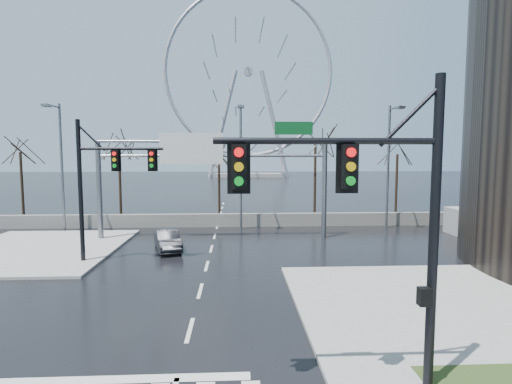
{
  "coord_description": "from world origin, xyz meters",
  "views": [
    {
      "loc": [
        1.64,
        -13.45,
        6.08
      ],
      "look_at": [
        2.73,
        8.64,
        4.0
      ],
      "focal_mm": 28.0,
      "sensor_mm": 36.0,
      "label": 1
    }
  ],
  "objects": [
    {
      "name": "ground",
      "position": [
        0.0,
        0.0,
        0.0
      ],
      "size": [
        260.0,
        260.0,
        0.0
      ],
      "primitive_type": "plane",
      "color": "black",
      "rests_on": "ground"
    },
    {
      "name": "sidewalk_right_ext",
      "position": [
        10.0,
        2.0,
        0.07
      ],
      "size": [
        12.0,
        10.0,
        0.15
      ],
      "primitive_type": "cube",
      "color": "gray",
      "rests_on": "ground"
    },
    {
      "name": "sidewalk_far",
      "position": [
        -11.0,
        12.0,
        0.07
      ],
      "size": [
        10.0,
        12.0,
        0.15
      ],
      "primitive_type": "cube",
      "color": "gray",
      "rests_on": "ground"
    },
    {
      "name": "barrier_wall",
      "position": [
        0.0,
        20.0,
        0.55
      ],
      "size": [
        52.0,
        0.5,
        1.1
      ],
      "primitive_type": "cube",
      "color": "slate",
      "rests_on": "ground"
    },
    {
      "name": "signal_mast_near",
      "position": [
        5.14,
        -4.04,
        4.87
      ],
      "size": [
        5.52,
        0.41,
        8.0
      ],
      "color": "black",
      "rests_on": "ground"
    },
    {
      "name": "signal_mast_far",
      "position": [
        -5.87,
        8.96,
        4.83
      ],
      "size": [
        4.72,
        0.41,
        8.0
      ],
      "color": "black",
      "rests_on": "ground"
    },
    {
      "name": "sign_gantry",
      "position": [
        -0.38,
        14.96,
        5.18
      ],
      "size": [
        16.36,
        0.4,
        7.6
      ],
      "color": "slate",
      "rests_on": "ground"
    },
    {
      "name": "streetlight_left",
      "position": [
        -12.0,
        18.16,
        5.89
      ],
      "size": [
        0.5,
        2.55,
        10.0
      ],
      "color": "slate",
      "rests_on": "ground"
    },
    {
      "name": "streetlight_mid",
      "position": [
        2.0,
        18.16,
        5.89
      ],
      "size": [
        0.5,
        2.55,
        10.0
      ],
      "color": "slate",
      "rests_on": "ground"
    },
    {
      "name": "streetlight_right",
      "position": [
        14.0,
        18.16,
        5.89
      ],
      "size": [
        0.5,
        2.55,
        10.0
      ],
      "color": "slate",
      "rests_on": "ground"
    },
    {
      "name": "tree_far_left",
      "position": [
        -18.0,
        24.0,
        5.57
      ],
      "size": [
        3.5,
        3.5,
        7.0
      ],
      "color": "black",
      "rests_on": "ground"
    },
    {
      "name": "tree_left",
      "position": [
        -9.0,
        23.5,
        5.98
      ],
      "size": [
        3.75,
        3.75,
        7.5
      ],
      "color": "black",
      "rests_on": "ground"
    },
    {
      "name": "tree_center",
      "position": [
        0.0,
        24.5,
        5.17
      ],
      "size": [
        3.25,
        3.25,
        6.5
      ],
      "color": "black",
      "rests_on": "ground"
    },
    {
      "name": "tree_right",
      "position": [
        9.0,
        23.5,
        6.22
      ],
      "size": [
        3.9,
        3.9,
        7.8
      ],
      "color": "black",
      "rests_on": "ground"
    },
    {
      "name": "tree_far_right",
      "position": [
        17.0,
        24.0,
        5.41
      ],
      "size": [
        3.4,
        3.4,
        6.8
      ],
      "color": "black",
      "rests_on": "ground"
    },
    {
      "name": "ferris_wheel",
      "position": [
        5.0,
        95.0,
        26.13
      ],
      "size": [
        45.0,
        6.0,
        50.91
      ],
      "color": "gray",
      "rests_on": "ground"
    },
    {
      "name": "car",
      "position": [
        -2.75,
        11.79,
        0.65
      ],
      "size": [
        2.45,
        4.15,
        1.29
      ],
      "primitive_type": "imported",
      "rotation": [
        0.0,
        0.0,
        0.3
      ],
      "color": "black",
      "rests_on": "ground"
    }
  ]
}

